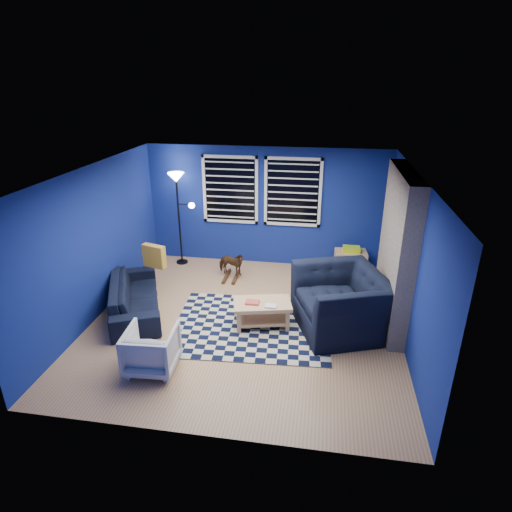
{
  "coord_description": "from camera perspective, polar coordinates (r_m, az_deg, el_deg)",
  "views": [
    {
      "loc": [
        1.16,
        -6.05,
        3.79
      ],
      "look_at": [
        0.14,
        0.3,
        1.07
      ],
      "focal_mm": 30.0,
      "sensor_mm": 36.0,
      "label": 1
    }
  ],
  "objects": [
    {
      "name": "ceiling",
      "position": [
        6.29,
        -1.74,
        11.08
      ],
      "size": [
        5.0,
        5.0,
        0.0
      ],
      "primitive_type": "plane",
      "rotation": [
        3.14,
        0.0,
        0.0
      ],
      "color": "white",
      "rests_on": "wall_back"
    },
    {
      "name": "sofa",
      "position": [
        7.67,
        -15.88,
        -5.2
      ],
      "size": [
        2.12,
        1.51,
        0.58
      ],
      "primitive_type": "imported",
      "rotation": [
        0.0,
        0.0,
        1.99
      ],
      "color": "black",
      "rests_on": "floor"
    },
    {
      "name": "wall_left",
      "position": [
        7.52,
        -20.7,
        1.62
      ],
      "size": [
        0.0,
        5.0,
        5.0
      ],
      "primitive_type": "plane",
      "rotation": [
        1.57,
        0.0,
        1.57
      ],
      "color": "navy",
      "rests_on": "floor"
    },
    {
      "name": "wall_back",
      "position": [
        9.0,
        1.35,
        6.51
      ],
      "size": [
        5.0,
        0.0,
        5.0
      ],
      "primitive_type": "plane",
      "rotation": [
        1.57,
        0.0,
        0.0
      ],
      "color": "navy",
      "rests_on": "floor"
    },
    {
      "name": "throw_pillow",
      "position": [
        7.93,
        -13.42,
        -0.01
      ],
      "size": [
        0.46,
        0.25,
        0.42
      ],
      "primitive_type": "cube",
      "rotation": [
        0.0,
        0.0,
        -0.3
      ],
      "color": "#C08C2D",
      "rests_on": "sofa"
    },
    {
      "name": "cabinet",
      "position": [
        8.93,
        12.44,
        -0.86
      ],
      "size": [
        0.66,
        0.47,
        0.61
      ],
      "rotation": [
        0.0,
        0.0,
        0.09
      ],
      "color": "tan",
      "rests_on": "floor"
    },
    {
      "name": "rug",
      "position": [
        7.11,
        -0.64,
        -9.21
      ],
      "size": [
        2.62,
        2.15,
        0.02
      ],
      "primitive_type": "cube",
      "rotation": [
        0.0,
        0.0,
        0.06
      ],
      "color": "black",
      "rests_on": "floor"
    },
    {
      "name": "tv",
      "position": [
        8.5,
        17.52,
        5.5
      ],
      "size": [
        0.07,
        1.0,
        0.58
      ],
      "color": "black",
      "rests_on": "wall_right"
    },
    {
      "name": "rocking_horse",
      "position": [
        8.56,
        -3.36,
        -1.04
      ],
      "size": [
        0.4,
        0.63,
        0.5
      ],
      "primitive_type": "imported",
      "rotation": [
        0.0,
        0.0,
        1.33
      ],
      "color": "#412415",
      "rests_on": "floor"
    },
    {
      "name": "armchair_bent",
      "position": [
        6.2,
        -13.77,
        -11.96
      ],
      "size": [
        0.72,
        0.74,
        0.63
      ],
      "primitive_type": "imported",
      "rotation": [
        0.0,
        0.0,
        3.21
      ],
      "color": "gray",
      "rests_on": "floor"
    },
    {
      "name": "window_right",
      "position": [
        8.81,
        4.92,
        8.44
      ],
      "size": [
        1.17,
        0.06,
        1.42
      ],
      "color": "black",
      "rests_on": "wall_back"
    },
    {
      "name": "window_left",
      "position": [
        9.0,
        -3.46,
        8.79
      ],
      "size": [
        1.17,
        0.06,
        1.42
      ],
      "color": "black",
      "rests_on": "wall_back"
    },
    {
      "name": "floor_lamp",
      "position": [
        9.0,
        -10.37,
        8.61
      ],
      "size": [
        0.54,
        0.33,
        1.98
      ],
      "color": "black",
      "rests_on": "floor"
    },
    {
      "name": "fireplace",
      "position": [
        7.15,
        18.11,
        0.44
      ],
      "size": [
        0.65,
        2.0,
        2.5
      ],
      "color": "gray",
      "rests_on": "floor"
    },
    {
      "name": "wall_right",
      "position": [
        6.7,
        19.91,
        -0.83
      ],
      "size": [
        0.0,
        5.0,
        5.0
      ],
      "primitive_type": "plane",
      "rotation": [
        1.57,
        0.0,
        -1.57
      ],
      "color": "navy",
      "rests_on": "floor"
    },
    {
      "name": "armchair_big",
      "position": [
        6.96,
        11.26,
        -5.99
      ],
      "size": [
        1.82,
        1.71,
        0.95
      ],
      "primitive_type": "imported",
      "rotation": [
        0.0,
        0.0,
        -1.22
      ],
      "color": "black",
      "rests_on": "floor"
    },
    {
      "name": "coffee_table",
      "position": [
        6.95,
        0.83,
        -7.07
      ],
      "size": [
        1.01,
        0.72,
        0.46
      ],
      "rotation": [
        0.0,
        0.0,
        0.23
      ],
      "color": "tan",
      "rests_on": "rug"
    },
    {
      "name": "floor",
      "position": [
        7.23,
        -1.5,
        -8.69
      ],
      "size": [
        5.0,
        5.0,
        0.0
      ],
      "primitive_type": "plane",
      "color": "tan",
      "rests_on": "ground"
    }
  ]
}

